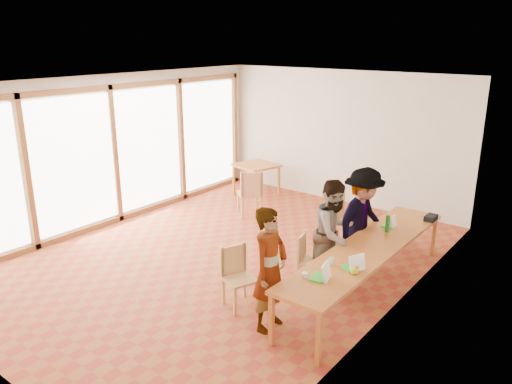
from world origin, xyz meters
TOP-DOWN VIEW (x-y plane):
  - ground at (0.00, 0.00)m, footprint 8.00×8.00m
  - wall_back at (0.00, 4.00)m, footprint 6.00×0.10m
  - wall_right at (3.00, 0.00)m, footprint 0.10×8.00m
  - window_wall at (-2.96, 0.00)m, footprint 0.10×8.00m
  - ceiling at (0.00, 0.00)m, footprint 6.00×8.00m
  - communal_table at (2.50, 0.32)m, footprint 0.80×4.00m
  - side_table at (-1.81, 3.20)m, footprint 0.90×0.90m
  - chair_near at (1.17, -1.11)m, footprint 0.53×0.53m
  - chair_mid at (1.62, 0.04)m, footprint 0.46×0.46m
  - chair_far at (1.35, 1.69)m, footprint 0.47×0.47m
  - chair_empty at (1.73, 1.96)m, footprint 0.45×0.45m
  - chair_spare at (-0.92, 1.86)m, footprint 0.67×0.67m
  - person_near at (1.90, -1.31)m, footprint 0.45×0.64m
  - person_mid at (1.94, 0.29)m, footprint 0.75×0.90m
  - person_far at (2.10, 0.92)m, footprint 0.76×1.19m
  - laptop_near at (2.49, -0.98)m, footprint 0.28×0.30m
  - laptop_mid at (2.68, -0.48)m, footprint 0.31×0.32m
  - laptop_far at (2.43, 1.28)m, footprint 0.20×0.23m
  - yellow_mug at (2.74, -0.60)m, footprint 0.16×0.16m
  - green_bottle at (2.48, 1.03)m, footprint 0.07×0.07m
  - clear_glass at (2.36, -0.53)m, footprint 0.07×0.07m
  - condiment_cup at (2.28, -1.07)m, footprint 0.08×0.08m
  - pink_phone at (2.44, -0.99)m, footprint 0.05×0.10m
  - black_pouch at (2.84, 1.97)m, footprint 0.16×0.26m

SIDE VIEW (x-z plane):
  - ground at x=0.00m, z-range 0.00..0.00m
  - chair_mid at x=1.62m, z-range 0.28..0.70m
  - chair_near at x=1.17m, z-range 0.30..0.77m
  - chair_empty at x=1.73m, z-range 0.32..0.82m
  - chair_far at x=1.35m, z-range 0.33..0.84m
  - chair_spare at x=-0.92m, z-range 0.35..0.90m
  - side_table at x=-1.81m, z-range 0.29..1.04m
  - communal_table at x=2.50m, z-range 0.33..1.08m
  - pink_phone at x=2.44m, z-range 0.75..0.76m
  - condiment_cup at x=2.28m, z-range 0.75..0.81m
  - clear_glass at x=2.36m, z-range 0.75..0.84m
  - black_pouch at x=2.84m, z-range 0.75..0.84m
  - yellow_mug at x=2.74m, z-range 0.75..0.85m
  - laptop_far at x=2.43m, z-range 0.71..0.89m
  - laptop_mid at x=2.68m, z-range 0.70..0.92m
  - laptop_near at x=2.49m, z-range 0.70..0.92m
  - person_near at x=1.90m, z-range 0.00..1.67m
  - person_mid at x=1.94m, z-range 0.00..1.67m
  - person_far at x=2.10m, z-range 0.00..1.75m
  - green_bottle at x=2.48m, z-range 0.75..1.03m
  - wall_back at x=0.00m, z-range 0.00..3.00m
  - wall_right at x=3.00m, z-range 0.00..3.00m
  - window_wall at x=-2.96m, z-range 0.00..3.00m
  - ceiling at x=0.00m, z-range 3.00..3.04m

